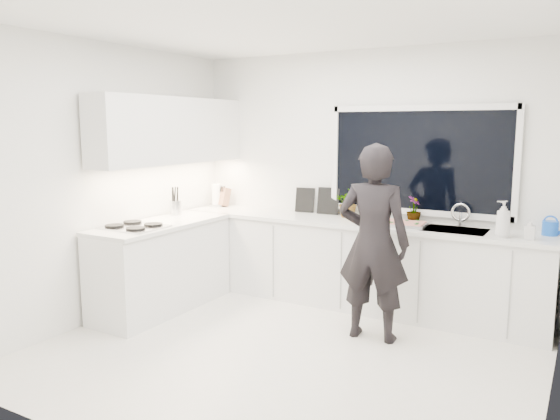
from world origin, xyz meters
The scene contains 24 objects.
floor centered at (0.00, 0.00, -0.01)m, with size 4.00×3.50×0.02m, color beige.
wall_back centered at (0.00, 1.76, 1.35)m, with size 4.00×0.02×2.70m, color white.
wall_left centered at (-2.01, 0.00, 1.35)m, with size 0.02×3.50×2.70m, color white.
ceiling centered at (0.00, 0.00, 2.71)m, with size 4.00×3.50×0.02m, color white.
window centered at (0.60, 1.73, 1.55)m, with size 1.80×0.02×1.00m, color black.
base_cabinets_back centered at (0.00, 1.45, 0.44)m, with size 3.92×0.58×0.88m, color white.
base_cabinets_left centered at (-1.67, 0.35, 0.44)m, with size 0.58×1.60×0.88m, color white.
countertop_back centered at (0.00, 1.44, 0.90)m, with size 3.94×0.62×0.04m, color silver.
countertop_left centered at (-1.67, 0.35, 0.90)m, with size 0.62×1.60×0.04m, color silver.
upper_cabinets centered at (-1.79, 0.70, 1.85)m, with size 0.34×2.10×0.70m, color white.
sink centered at (1.05, 1.45, 0.87)m, with size 0.58×0.42×0.14m, color silver.
faucet centered at (1.05, 1.65, 1.03)m, with size 0.03×0.03×0.22m, color silver.
stovetop centered at (-1.69, 0.00, 0.94)m, with size 0.56×0.48×0.03m, color black.
person centered at (0.51, 0.68, 0.88)m, with size 0.64×0.42×1.76m, color black.
pizza_tray centered at (0.55, 1.42, 0.94)m, with size 0.45×0.33×0.03m, color silver.
pizza centered at (0.55, 1.42, 0.95)m, with size 0.41×0.29×0.01m, color #B63A18.
watering_can centered at (1.85, 1.61, 0.98)m, with size 0.14×0.14×0.13m, color blue.
paper_towel_roll centered at (-1.84, 1.55, 1.05)m, with size 0.11×0.11×0.26m, color white.
knife_block centered at (-1.76, 1.59, 1.03)m, with size 0.13×0.10×0.22m, color #955D45.
utensil_crock centered at (-1.85, 0.80, 1.00)m, with size 0.13×0.13×0.16m, color #B0B1B5.
picture_frame_large centered at (-0.69, 1.69, 1.06)m, with size 0.22×0.02×0.28m, color black.
picture_frame_small centered at (-0.40, 1.69, 1.07)m, with size 0.25×0.02×0.30m, color black.
herb_plants centered at (0.05, 1.61, 1.07)m, with size 0.98×0.36×0.32m.
soap_bottles centered at (1.53, 1.30, 1.07)m, with size 0.35×0.18×0.33m.
Camera 1 is at (2.14, -3.82, 1.91)m, focal length 35.00 mm.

